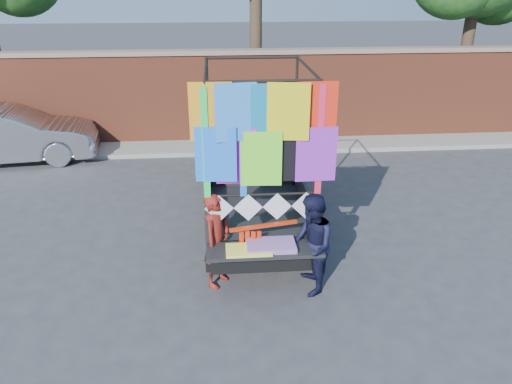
{
  "coord_description": "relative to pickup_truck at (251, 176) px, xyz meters",
  "views": [
    {
      "loc": [
        -0.25,
        -7.01,
        4.55
      ],
      "look_at": [
        0.33,
        0.06,
        1.41
      ],
      "focal_mm": 35.0,
      "sensor_mm": 36.0,
      "label": 1
    }
  ],
  "objects": [
    {
      "name": "brick_wall",
      "position": [
        -0.41,
        4.79,
        0.51
      ],
      "size": [
        30.0,
        0.45,
        2.61
      ],
      "color": "brown",
      "rests_on": "ground"
    },
    {
      "name": "man",
      "position": [
        0.71,
        -2.8,
        -0.02
      ],
      "size": [
        0.62,
        0.79,
        1.6
      ],
      "primitive_type": "imported",
      "rotation": [
        0.0,
        0.0,
        -1.59
      ],
      "color": "black",
      "rests_on": "ground"
    },
    {
      "name": "streamer_bundle",
      "position": [
        -0.12,
        -2.66,
        0.05
      ],
      "size": [
        1.04,
        0.27,
        0.72
      ],
      "color": "red",
      "rests_on": "ground"
    },
    {
      "name": "curb",
      "position": [
        -0.41,
        4.09,
        -0.76
      ],
      "size": [
        30.0,
        1.2,
        0.12
      ],
      "primitive_type": "cube",
      "color": "gray",
      "rests_on": "ground"
    },
    {
      "name": "sedan",
      "position": [
        -5.97,
        3.54,
        -0.1
      ],
      "size": [
        4.47,
        2.02,
        1.42
      ],
      "primitive_type": "imported",
      "rotation": [
        0.0,
        0.0,
        1.69
      ],
      "color": "#B3B5BB",
      "rests_on": "ground"
    },
    {
      "name": "pickup_truck",
      "position": [
        0.0,
        0.0,
        0.0
      ],
      "size": [
        2.04,
        5.11,
        3.22
      ],
      "color": "black",
      "rests_on": "ground"
    },
    {
      "name": "woman",
      "position": [
        -0.71,
        -2.49,
        -0.04
      ],
      "size": [
        0.6,
        0.67,
        1.55
      ],
      "primitive_type": "imported",
      "rotation": [
        0.0,
        0.0,
        1.06
      ],
      "color": "maroon",
      "rests_on": "ground"
    },
    {
      "name": "ground",
      "position": [
        -0.41,
        -2.21,
        -0.82
      ],
      "size": [
        90.0,
        90.0,
        0.0
      ],
      "primitive_type": "plane",
      "color": "#38383A",
      "rests_on": "ground"
    }
  ]
}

